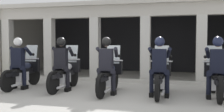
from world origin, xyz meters
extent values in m
plane|color=#A8A59E|center=(0.00, 3.00, 0.00)|extent=(80.00, 80.00, 0.00)
cube|color=black|center=(-0.30, 6.38, 1.42)|extent=(10.77, 0.24, 2.83)
cube|color=#BCB7AD|center=(-0.30, 2.80, 2.61)|extent=(10.77, 0.36, 0.44)
cube|color=#BCB7AD|center=(-0.30, 4.51, 2.91)|extent=(10.77, 4.14, 0.16)
cube|color=#BCB7AD|center=(-5.59, 4.51, 1.42)|extent=(0.30, 4.14, 2.83)
cube|color=beige|center=(-5.19, 2.80, 1.20)|extent=(0.35, 0.36, 2.39)
cube|color=beige|center=(-3.23, 2.80, 1.20)|extent=(0.35, 0.36, 2.39)
cube|color=beige|center=(-1.28, 2.80, 1.20)|extent=(0.35, 0.36, 2.39)
cube|color=beige|center=(0.68, 2.80, 1.20)|extent=(0.35, 0.36, 2.39)
cube|color=beige|center=(2.63, 2.80, 1.20)|extent=(0.35, 0.36, 2.39)
cube|color=#B7B5AD|center=(-0.30, 2.30, 0.06)|extent=(10.37, 0.24, 0.12)
cylinder|color=black|center=(-2.86, 0.99, 0.32)|extent=(0.09, 0.64, 0.64)
cylinder|color=black|center=(-2.86, -0.41, 0.32)|extent=(0.09, 0.64, 0.64)
cube|color=black|center=(-2.86, 0.99, 0.53)|extent=(0.14, 0.44, 0.08)
cube|color=silver|center=(-2.86, 0.24, 0.37)|extent=(0.28, 0.44, 0.28)
cube|color=black|center=(-2.86, 0.29, 0.50)|extent=(0.18, 1.24, 0.16)
ellipsoid|color=#1E2338|center=(-2.86, 0.51, 0.68)|extent=(0.26, 0.48, 0.22)
cube|color=black|center=(-2.86, 0.11, 0.57)|extent=(0.24, 0.52, 0.10)
cube|color=black|center=(-2.86, -0.35, 0.50)|extent=(0.16, 0.48, 0.10)
cylinder|color=silver|center=(-2.86, 0.93, 0.56)|extent=(0.05, 0.24, 0.53)
cube|color=black|center=(-2.86, 0.87, 0.70)|extent=(0.52, 0.16, 0.44)
sphere|color=silver|center=(-2.86, 0.97, 0.72)|extent=(0.18, 0.18, 0.18)
cube|color=silver|center=(-2.86, 0.85, 1.07)|extent=(0.40, 0.14, 0.54)
cylinder|color=silver|center=(-2.86, 0.77, 0.90)|extent=(0.62, 0.04, 0.04)
cylinder|color=silver|center=(-2.74, -0.11, 0.18)|extent=(0.07, 0.55, 0.07)
cube|color=black|center=(-2.86, 0.09, 0.97)|extent=(0.36, 0.22, 0.60)
cube|color=black|center=(-2.86, 0.21, 0.99)|extent=(0.05, 0.02, 0.32)
sphere|color=tan|center=(-2.86, 0.11, 1.43)|extent=(0.21, 0.21, 0.21)
sphere|color=silver|center=(-2.86, 0.11, 1.46)|extent=(0.26, 0.26, 0.26)
cylinder|color=black|center=(-2.72, 0.11, 0.66)|extent=(0.26, 0.29, 0.17)
cylinder|color=black|center=(-2.66, 0.11, 0.39)|extent=(0.12, 0.12, 0.53)
cube|color=black|center=(-2.66, 0.12, 0.06)|extent=(0.11, 0.26, 0.12)
cylinder|color=black|center=(-3.00, 0.11, 0.66)|extent=(0.26, 0.29, 0.17)
cylinder|color=black|center=(-3.06, 0.11, 0.39)|extent=(0.12, 0.12, 0.53)
cube|color=black|center=(-3.06, 0.12, 0.06)|extent=(0.11, 0.26, 0.12)
cylinder|color=black|center=(-2.64, 0.32, 1.16)|extent=(0.19, 0.48, 0.31)
sphere|color=black|center=(-2.60, 0.53, 1.05)|extent=(0.09, 0.09, 0.09)
cylinder|color=black|center=(-3.08, 0.32, 1.16)|extent=(0.19, 0.48, 0.31)
sphere|color=black|center=(-3.12, 0.53, 1.05)|extent=(0.09, 0.09, 0.09)
cylinder|color=black|center=(-1.43, 1.00, 0.32)|extent=(0.09, 0.64, 0.64)
cylinder|color=black|center=(-1.43, -0.40, 0.32)|extent=(0.09, 0.64, 0.64)
cube|color=black|center=(-1.43, 1.00, 0.53)|extent=(0.14, 0.44, 0.08)
cube|color=silver|center=(-1.43, 0.25, 0.37)|extent=(0.28, 0.44, 0.28)
cube|color=black|center=(-1.43, 0.30, 0.50)|extent=(0.18, 1.24, 0.16)
ellipsoid|color=#B2B2B7|center=(-1.43, 0.52, 0.68)|extent=(0.26, 0.48, 0.22)
cube|color=black|center=(-1.43, 0.12, 0.57)|extent=(0.24, 0.52, 0.10)
cube|color=black|center=(-1.43, -0.34, 0.50)|extent=(0.16, 0.48, 0.10)
cylinder|color=silver|center=(-1.43, 0.94, 0.56)|extent=(0.05, 0.24, 0.53)
cube|color=black|center=(-1.43, 0.88, 0.70)|extent=(0.52, 0.16, 0.44)
sphere|color=silver|center=(-1.43, 0.98, 0.72)|extent=(0.18, 0.18, 0.18)
cube|color=silver|center=(-1.43, 0.86, 1.07)|extent=(0.40, 0.14, 0.54)
cylinder|color=silver|center=(-1.43, 0.78, 0.90)|extent=(0.62, 0.04, 0.04)
cylinder|color=silver|center=(-1.31, -0.10, 0.18)|extent=(0.07, 0.55, 0.07)
cube|color=black|center=(-1.43, 0.10, 0.97)|extent=(0.36, 0.22, 0.60)
cube|color=black|center=(-1.43, 0.22, 0.99)|extent=(0.05, 0.02, 0.32)
sphere|color=tan|center=(-1.43, 0.12, 1.43)|extent=(0.21, 0.21, 0.21)
sphere|color=black|center=(-1.43, 0.12, 1.46)|extent=(0.26, 0.26, 0.26)
cylinder|color=black|center=(-1.29, 0.12, 0.66)|extent=(0.26, 0.29, 0.17)
cylinder|color=black|center=(-1.23, 0.12, 0.39)|extent=(0.12, 0.12, 0.53)
cube|color=black|center=(-1.23, 0.13, 0.06)|extent=(0.11, 0.26, 0.12)
cylinder|color=black|center=(-1.57, 0.12, 0.66)|extent=(0.26, 0.29, 0.17)
cylinder|color=black|center=(-1.63, 0.12, 0.39)|extent=(0.12, 0.12, 0.53)
cube|color=black|center=(-1.63, 0.13, 0.06)|extent=(0.11, 0.26, 0.12)
cylinder|color=black|center=(-1.21, 0.33, 1.16)|extent=(0.19, 0.48, 0.31)
sphere|color=black|center=(-1.17, 0.54, 1.05)|extent=(0.09, 0.09, 0.09)
cylinder|color=black|center=(-1.65, 0.33, 1.16)|extent=(0.19, 0.48, 0.31)
sphere|color=black|center=(-1.69, 0.54, 1.05)|extent=(0.09, 0.09, 0.09)
cylinder|color=black|center=(0.00, 0.83, 0.32)|extent=(0.09, 0.64, 0.64)
cylinder|color=black|center=(0.00, -0.57, 0.32)|extent=(0.09, 0.64, 0.64)
cube|color=black|center=(0.00, 0.83, 0.53)|extent=(0.14, 0.44, 0.08)
cube|color=silver|center=(0.00, 0.08, 0.37)|extent=(0.28, 0.44, 0.28)
cube|color=black|center=(0.00, 0.13, 0.50)|extent=(0.18, 1.24, 0.16)
ellipsoid|color=#1E2338|center=(0.00, 0.35, 0.68)|extent=(0.26, 0.48, 0.22)
cube|color=black|center=(0.00, -0.05, 0.57)|extent=(0.24, 0.52, 0.10)
cube|color=black|center=(0.00, -0.51, 0.50)|extent=(0.16, 0.48, 0.10)
cylinder|color=silver|center=(0.00, 0.77, 0.56)|extent=(0.05, 0.24, 0.53)
cube|color=black|center=(0.00, 0.71, 0.70)|extent=(0.52, 0.16, 0.44)
sphere|color=silver|center=(0.00, 0.81, 0.72)|extent=(0.18, 0.18, 0.18)
cube|color=silver|center=(0.00, 0.69, 1.07)|extent=(0.40, 0.14, 0.54)
cylinder|color=silver|center=(0.00, 0.61, 0.90)|extent=(0.62, 0.04, 0.04)
cylinder|color=silver|center=(0.12, -0.27, 0.18)|extent=(0.07, 0.55, 0.07)
cube|color=black|center=(0.00, -0.07, 0.97)|extent=(0.36, 0.22, 0.60)
cube|color=#14193F|center=(0.00, 0.05, 0.99)|extent=(0.05, 0.02, 0.32)
sphere|color=tan|center=(0.00, -0.05, 1.43)|extent=(0.21, 0.21, 0.21)
sphere|color=black|center=(0.00, -0.05, 1.46)|extent=(0.26, 0.26, 0.26)
cylinder|color=black|center=(0.14, -0.05, 0.66)|extent=(0.26, 0.29, 0.17)
cylinder|color=black|center=(0.20, -0.05, 0.39)|extent=(0.12, 0.12, 0.53)
cube|color=black|center=(0.20, -0.04, 0.06)|extent=(0.11, 0.26, 0.12)
cylinder|color=black|center=(-0.14, -0.05, 0.66)|extent=(0.26, 0.29, 0.17)
cylinder|color=black|center=(-0.20, -0.05, 0.39)|extent=(0.12, 0.12, 0.53)
cube|color=black|center=(-0.20, -0.04, 0.06)|extent=(0.11, 0.26, 0.12)
cylinder|color=black|center=(0.22, 0.16, 1.16)|extent=(0.19, 0.48, 0.31)
sphere|color=black|center=(0.26, 0.37, 1.05)|extent=(0.09, 0.09, 0.09)
cylinder|color=black|center=(-0.22, 0.16, 1.16)|extent=(0.19, 0.48, 0.31)
sphere|color=black|center=(-0.26, 0.37, 1.05)|extent=(0.09, 0.09, 0.09)
cylinder|color=black|center=(1.43, 0.87, 0.32)|extent=(0.09, 0.64, 0.64)
cylinder|color=black|center=(1.43, -0.53, 0.32)|extent=(0.09, 0.64, 0.64)
cube|color=black|center=(1.43, 0.87, 0.53)|extent=(0.14, 0.44, 0.08)
cube|color=silver|center=(1.43, 0.12, 0.37)|extent=(0.28, 0.44, 0.28)
cube|color=black|center=(1.43, 0.17, 0.50)|extent=(0.18, 1.24, 0.16)
ellipsoid|color=black|center=(1.43, 0.39, 0.68)|extent=(0.26, 0.48, 0.22)
cube|color=black|center=(1.43, -0.01, 0.57)|extent=(0.24, 0.52, 0.10)
cube|color=black|center=(1.43, -0.47, 0.50)|extent=(0.16, 0.48, 0.10)
cylinder|color=silver|center=(1.43, 0.81, 0.56)|extent=(0.05, 0.24, 0.53)
cube|color=black|center=(1.43, 0.75, 0.70)|extent=(0.52, 0.16, 0.44)
sphere|color=silver|center=(1.43, 0.85, 0.72)|extent=(0.18, 0.18, 0.18)
cube|color=silver|center=(1.43, 0.73, 1.07)|extent=(0.40, 0.14, 0.54)
cylinder|color=silver|center=(1.43, 0.65, 0.90)|extent=(0.62, 0.04, 0.04)
cylinder|color=silver|center=(1.55, -0.23, 0.18)|extent=(0.07, 0.55, 0.07)
cube|color=black|center=(1.43, -0.03, 0.97)|extent=(0.36, 0.22, 0.60)
cube|color=#14193F|center=(1.43, 0.09, 0.99)|extent=(0.05, 0.02, 0.32)
sphere|color=tan|center=(1.43, -0.01, 1.43)|extent=(0.21, 0.21, 0.21)
sphere|color=#191E38|center=(1.43, -0.01, 1.46)|extent=(0.26, 0.26, 0.26)
cylinder|color=black|center=(1.57, -0.01, 0.66)|extent=(0.26, 0.29, 0.17)
cylinder|color=black|center=(1.63, -0.01, 0.39)|extent=(0.12, 0.12, 0.53)
cube|color=black|center=(1.63, 0.00, 0.06)|extent=(0.11, 0.26, 0.12)
cylinder|color=black|center=(1.29, -0.01, 0.66)|extent=(0.26, 0.29, 0.17)
cylinder|color=black|center=(1.23, -0.01, 0.39)|extent=(0.12, 0.12, 0.53)
cube|color=black|center=(1.23, 0.00, 0.06)|extent=(0.11, 0.26, 0.12)
cylinder|color=black|center=(1.65, 0.20, 1.16)|extent=(0.19, 0.48, 0.31)
sphere|color=black|center=(1.69, 0.41, 1.05)|extent=(0.09, 0.09, 0.09)
cylinder|color=black|center=(1.21, 0.20, 1.16)|extent=(0.19, 0.48, 0.31)
sphere|color=black|center=(1.17, 0.41, 1.05)|extent=(0.09, 0.09, 0.09)
cylinder|color=black|center=(2.86, 0.97, 0.32)|extent=(0.09, 0.64, 0.64)
cylinder|color=black|center=(2.86, -0.43, 0.32)|extent=(0.09, 0.64, 0.64)
cube|color=black|center=(2.86, 0.97, 0.53)|extent=(0.14, 0.44, 0.08)
cube|color=silver|center=(2.86, 0.22, 0.37)|extent=(0.28, 0.44, 0.28)
cube|color=black|center=(2.86, 0.27, 0.50)|extent=(0.18, 1.24, 0.16)
ellipsoid|color=#1E2338|center=(2.86, 0.49, 0.68)|extent=(0.26, 0.48, 0.22)
cube|color=black|center=(2.86, 0.09, 0.57)|extent=(0.24, 0.52, 0.10)
cube|color=black|center=(2.86, -0.37, 0.50)|extent=(0.16, 0.48, 0.10)
cylinder|color=silver|center=(2.86, 0.91, 0.56)|extent=(0.05, 0.24, 0.53)
cube|color=black|center=(2.86, 0.85, 0.70)|extent=(0.52, 0.16, 0.44)
sphere|color=silver|center=(2.86, 0.95, 0.72)|extent=(0.18, 0.18, 0.18)
cube|color=silver|center=(2.86, 0.83, 1.07)|extent=(0.40, 0.14, 0.54)
cylinder|color=silver|center=(2.86, 0.75, 0.90)|extent=(0.62, 0.04, 0.04)
cylinder|color=silver|center=(2.98, -0.13, 0.18)|extent=(0.07, 0.55, 0.07)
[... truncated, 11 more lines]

